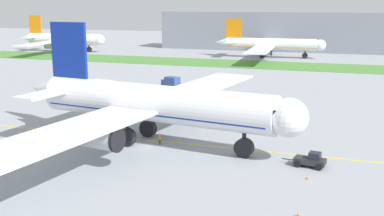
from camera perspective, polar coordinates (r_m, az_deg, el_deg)
The scene contains 14 objects.
ground_plane at distance 74.62m, azimuth -5.59°, elevation -4.67°, with size 600.00×600.00×0.00m, color #9399A0.
apron_taxi_line at distance 78.01m, azimuth -4.41°, elevation -3.89°, with size 280.00×0.36×0.01m, color yellow.
grass_median_strip at distance 176.10m, azimuth 9.04°, elevation 5.07°, with size 320.00×24.00×0.10m, color #4C8438.
airliner_foreground at distance 75.30m, azimuth -4.91°, elevation 0.49°, with size 49.60×77.46×18.72m.
pushback_tug at distance 67.27m, azimuth 13.94°, elevation -6.03°, with size 6.04×2.82×2.11m.
ground_crew_wingwalker_port at distance 75.64m, azimuth -3.84°, elevation -3.62°, with size 0.44×0.49×1.64m.
traffic_cone_near_nose at distance 78.22m, azimuth -21.70°, elevation -4.49°, with size 0.36×0.36×0.58m.
traffic_cone_port_wing at distance 52.23m, azimuth 12.52°, elevation -12.21°, with size 0.36×0.36×0.58m.
traffic_cone_starboard_wing at distance 62.80m, azimuth 13.54°, elevation -7.99°, with size 0.36×0.36×0.58m.
service_truck_fuel_bowser at distance 123.14m, azimuth -14.17°, elevation 2.49°, with size 5.40×2.91×2.79m.
service_truck_catering_van at distance 125.91m, azimuth -2.50°, elevation 3.09°, with size 5.49×4.17×3.01m.
parked_airliner_far_left at distance 231.91m, azimuth -15.17°, elevation 7.87°, with size 42.21×65.34×16.52m.
parked_airliner_far_centre at distance 200.92m, azimuth 9.12°, elevation 7.45°, with size 45.26×71.27×15.73m.
terminal_building at distance 234.36m, azimuth 12.41°, elevation 8.89°, with size 130.01×20.00×18.00m, color gray.
Camera 1 is at (29.89, -64.85, 21.66)m, focal length 44.88 mm.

